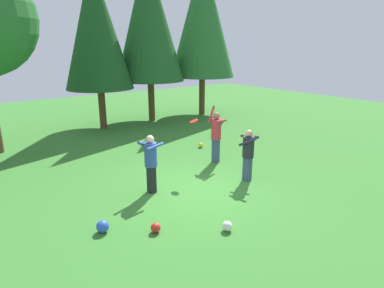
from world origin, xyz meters
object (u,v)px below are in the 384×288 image
(ball_yellow, at_px, (201,145))
(tree_far_right, at_px, (203,17))
(person_thrower, at_px, (216,133))
(frisbee, at_px, (194,121))
(person_bystander, at_px, (248,151))
(ball_red, at_px, (156,228))
(tree_right, at_px, (148,18))
(ball_white, at_px, (227,226))
(ball_blue, at_px, (103,226))
(tree_center, at_px, (96,27))
(person_catcher, at_px, (151,159))

(ball_yellow, xyz_separation_m, tree_far_right, (4.25, 5.21, 5.35))
(person_thrower, relative_size, ball_yellow, 9.95)
(frisbee, xyz_separation_m, tree_far_right, (6.18, 7.26, 3.73))
(person_thrower, height_order, person_bystander, person_thrower)
(frisbee, xyz_separation_m, ball_red, (-2.76, -2.22, -1.61))
(tree_far_right, bearing_deg, tree_right, 174.13)
(ball_white, distance_m, tree_far_right, 13.96)
(person_bystander, xyz_separation_m, ball_blue, (-4.64, -0.13, -0.79))
(ball_yellow, height_order, tree_center, tree_center)
(person_bystander, height_order, frisbee, frisbee)
(ball_red, distance_m, ball_white, 1.57)
(tree_center, xyz_separation_m, tree_far_right, (6.04, -0.33, 0.68))
(tree_center, bearing_deg, ball_blue, -112.72)
(person_catcher, height_order, ball_white, person_catcher)
(ball_red, height_order, tree_far_right, tree_far_right)
(tree_right, xyz_separation_m, tree_center, (-2.79, -0.01, -0.51))
(person_bystander, bearing_deg, frisbee, 0.00)
(ball_blue, relative_size, tree_center, 0.04)
(person_catcher, xyz_separation_m, ball_blue, (-1.91, -1.14, -0.83))
(ball_blue, bearing_deg, ball_yellow, 32.52)
(person_catcher, relative_size, frisbee, 4.52)
(tree_center, bearing_deg, ball_yellow, -72.11)
(person_thrower, height_order, ball_blue, person_thrower)
(frisbee, height_order, tree_far_right, tree_far_right)
(frisbee, relative_size, ball_yellow, 1.84)
(ball_blue, bearing_deg, tree_far_right, 41.72)
(frisbee, distance_m, tree_right, 8.89)
(tree_right, bearing_deg, tree_far_right, -5.87)
(ball_white, bearing_deg, ball_yellow, 56.70)
(ball_yellow, height_order, ball_white, ball_white)
(person_thrower, bearing_deg, person_catcher, -3.28)
(frisbee, distance_m, tree_center, 8.18)
(ball_yellow, bearing_deg, ball_white, -123.30)
(person_bystander, distance_m, ball_yellow, 3.67)
(ball_white, bearing_deg, tree_center, 81.45)
(person_thrower, relative_size, ball_red, 8.91)
(person_bystander, xyz_separation_m, tree_center, (-0.83, 8.98, 3.83))
(ball_red, distance_m, tree_right, 12.47)
(tree_right, bearing_deg, person_thrower, -102.97)
(person_bystander, bearing_deg, tree_far_right, -65.87)
(ball_white, bearing_deg, frisbee, 64.79)
(frisbee, height_order, ball_white, frisbee)
(person_bystander, xyz_separation_m, ball_white, (-2.44, -1.73, -0.81))
(frisbee, distance_m, tree_far_right, 10.24)
(person_thrower, height_order, ball_yellow, person_thrower)
(person_bystander, xyz_separation_m, tree_far_right, (5.21, 8.65, 4.52))
(person_bystander, relative_size, frisbee, 4.34)
(frisbee, bearing_deg, ball_white, -115.21)
(person_catcher, height_order, person_bystander, person_catcher)
(ball_yellow, bearing_deg, person_thrower, -111.58)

